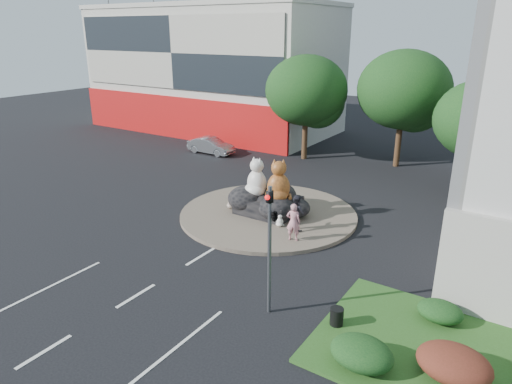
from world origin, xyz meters
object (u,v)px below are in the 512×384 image
at_px(pedestrian_dark, 297,212).
at_px(cat_white, 257,177).
at_px(kitten_calico, 231,200).
at_px(parked_car, 211,146).
at_px(pedestrian_pink, 293,222).
at_px(cat_tabby, 279,180).
at_px(kitten_white, 280,220).
at_px(litter_bin, 337,316).

bearing_deg(pedestrian_dark, cat_white, 10.64).
distance_m(kitten_calico, parked_car, 13.41).
relative_size(pedestrian_dark, parked_car, 0.45).
bearing_deg(parked_car, pedestrian_pink, -129.18).
bearing_deg(cat_tabby, kitten_white, -85.88).
xyz_separation_m(cat_white, parked_car, (-10.68, 9.14, -1.55)).
distance_m(cat_white, parked_car, 14.14).
relative_size(cat_white, pedestrian_dark, 1.20).
bearing_deg(pedestrian_dark, cat_tabby, -0.73).
distance_m(cat_white, cat_tabby, 1.49).
xyz_separation_m(cat_white, pedestrian_pink, (3.66, -2.31, -1.08)).
distance_m(kitten_calico, kitten_white, 3.73).
relative_size(cat_tabby, kitten_calico, 2.46).
bearing_deg(pedestrian_pink, cat_white, -49.35).
bearing_deg(pedestrian_pink, litter_bin, 114.95).
bearing_deg(litter_bin, cat_tabby, 132.81).
distance_m(cat_tabby, kitten_white, 2.22).
distance_m(pedestrian_dark, litter_bin, 8.10).
xyz_separation_m(cat_tabby, kitten_white, (0.77, -1.12, -1.75)).
distance_m(pedestrian_dark, parked_car, 17.23).
relative_size(cat_tabby, parked_car, 0.58).
bearing_deg(kitten_white, kitten_calico, 130.83).
bearing_deg(litter_bin, pedestrian_dark, 128.77).
bearing_deg(kitten_calico, cat_tabby, 58.39).
xyz_separation_m(cat_white, kitten_white, (2.26, -1.22, -1.68)).
bearing_deg(kitten_calico, parked_car, -176.42).
distance_m(kitten_white, litter_bin, 8.58).
xyz_separation_m(cat_white, cat_tabby, (1.48, -0.10, 0.07)).
xyz_separation_m(pedestrian_pink, pedestrian_dark, (-0.48, 1.22, -0.01)).
xyz_separation_m(kitten_calico, kitten_white, (3.67, -0.68, -0.14)).
bearing_deg(kitten_calico, cat_white, 70.76).
bearing_deg(cat_tabby, pedestrian_pink, -76.04).
height_order(cat_tabby, pedestrian_pink, cat_tabby).
bearing_deg(kitten_white, pedestrian_pink, -76.54).
height_order(kitten_calico, litter_bin, kitten_calico).
xyz_separation_m(kitten_white, pedestrian_pink, (1.40, -1.09, 0.60)).
distance_m(pedestrian_pink, litter_bin, 6.87).
relative_size(pedestrian_pink, parked_car, 0.46).
bearing_deg(cat_white, pedestrian_pink, -21.49).
xyz_separation_m(cat_white, kitten_calico, (-1.41, -0.54, -1.55)).
xyz_separation_m(kitten_calico, pedestrian_pink, (5.06, -1.77, 0.47)).
height_order(cat_white, cat_tabby, cat_tabby).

